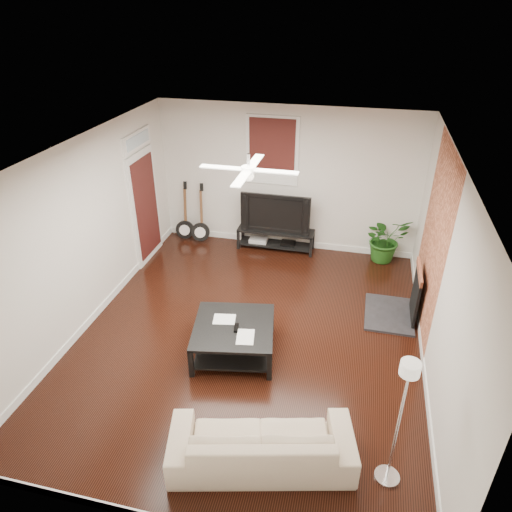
{
  "coord_description": "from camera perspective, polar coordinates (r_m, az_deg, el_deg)",
  "views": [
    {
      "loc": [
        1.37,
        -5.38,
        4.5
      ],
      "look_at": [
        0.0,
        0.4,
        1.15
      ],
      "focal_mm": 32.74,
      "sensor_mm": 36.0,
      "label": 1
    }
  ],
  "objects": [
    {
      "name": "window_back",
      "position": [
        8.89,
        1.98,
        12.73
      ],
      "size": [
        1.0,
        0.06,
        1.3
      ],
      "primitive_type": "cube",
      "color": "#3E1411",
      "rests_on": "wall_back"
    },
    {
      "name": "brick_accent",
      "position": [
        7.19,
        20.88,
        1.78
      ],
      "size": [
        0.02,
        2.2,
        2.8
      ],
      "primitive_type": "cube",
      "color": "#9A4D31",
      "rests_on": "floor"
    },
    {
      "name": "tv",
      "position": [
        9.11,
        2.53,
        5.49
      ],
      "size": [
        1.35,
        0.18,
        0.78
      ],
      "primitive_type": "imported",
      "color": "black",
      "rests_on": "tv_stand"
    },
    {
      "name": "room",
      "position": [
        6.36,
        -0.83,
        0.24
      ],
      "size": [
        5.01,
        6.01,
        2.81
      ],
      "color": "black",
      "rests_on": "ground"
    },
    {
      "name": "sofa",
      "position": [
        5.41,
        0.68,
        -21.78
      ],
      "size": [
        2.11,
        1.22,
        0.58
      ],
      "primitive_type": "imported",
      "rotation": [
        0.0,
        0.0,
        3.38
      ],
      "color": "tan",
      "rests_on": "floor"
    },
    {
      "name": "fireplace",
      "position": [
        7.6,
        17.5,
        -4.25
      ],
      "size": [
        0.8,
        1.1,
        0.92
      ],
      "primitive_type": "cube",
      "color": "black",
      "rests_on": "floor"
    },
    {
      "name": "door_left",
      "position": [
        8.85,
        -13.49,
        7.03
      ],
      "size": [
        0.08,
        1.0,
        2.5
      ],
      "primitive_type": "cube",
      "color": "white",
      "rests_on": "wall_left"
    },
    {
      "name": "tv_stand",
      "position": [
        9.35,
        2.42,
        2.07
      ],
      "size": [
        1.51,
        0.4,
        0.42
      ],
      "primitive_type": "cube",
      "color": "black",
      "rests_on": "floor"
    },
    {
      "name": "guitar_right",
      "position": [
        9.51,
        -6.93,
        5.06
      ],
      "size": [
        0.44,
        0.36,
        1.23
      ],
      "primitive_type": null,
      "rotation": [
        0.0,
        0.0,
        0.26
      ],
      "color": "black",
      "rests_on": "floor"
    },
    {
      "name": "ceiling_fan",
      "position": [
        5.87,
        -0.91,
        10.52
      ],
      "size": [
        1.24,
        1.24,
        0.32
      ],
      "primitive_type": null,
      "color": "white",
      "rests_on": "ceiling"
    },
    {
      "name": "coffee_table",
      "position": [
        6.72,
        -2.72,
        -10.06
      ],
      "size": [
        1.29,
        1.29,
        0.47
      ],
      "primitive_type": "cube",
      "rotation": [
        0.0,
        0.0,
        0.18
      ],
      "color": "black",
      "rests_on": "floor"
    },
    {
      "name": "floor_lamp",
      "position": [
        5.06,
        16.97,
        -19.11
      ],
      "size": [
        0.32,
        0.32,
        1.62
      ],
      "primitive_type": null,
      "rotation": [
        0.0,
        0.0,
        0.24
      ],
      "color": "silver",
      "rests_on": "floor"
    },
    {
      "name": "potted_plant",
      "position": [
        9.17,
        15.54,
        2.06
      ],
      "size": [
        1.05,
        1.0,
        0.91
      ],
      "primitive_type": "imported",
      "rotation": [
        0.0,
        0.0,
        0.46
      ],
      "color": "#205618",
      "rests_on": "floor"
    },
    {
      "name": "guitar_left",
      "position": [
        9.65,
        -8.84,
        5.31
      ],
      "size": [
        0.42,
        0.32,
        1.23
      ],
      "primitive_type": null,
      "rotation": [
        0.0,
        0.0,
        0.16
      ],
      "color": "black",
      "rests_on": "floor"
    }
  ]
}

